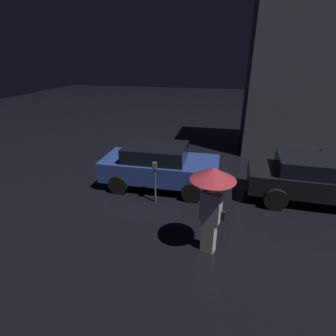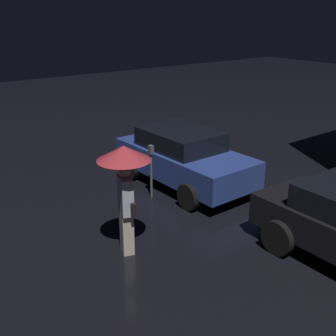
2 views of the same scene
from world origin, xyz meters
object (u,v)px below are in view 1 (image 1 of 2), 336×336
Objects in this scene: parked_car_blue at (159,165)px; pedestrian_with_umbrella at (212,190)px; parked_car_black at (316,179)px; parking_meter at (155,178)px.

parked_car_blue is 1.85× the size of pedestrian_with_umbrella.
parked_car_blue reaches higher than parked_car_black.
pedestrian_with_umbrella reaches higher than parked_car_blue.
pedestrian_with_umbrella reaches higher than parked_car_black.
parked_car_black is (5.05, 0.06, -0.02)m from parked_car_blue.
parked_car_blue is 3.73m from pedestrian_with_umbrella.
parked_car_black is at bearing -115.78° from pedestrian_with_umbrella.
parking_meter is at bearing -83.05° from parked_car_blue.
parked_car_blue reaches higher than parking_meter.
parking_meter is at bearing -26.98° from pedestrian_with_umbrella.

